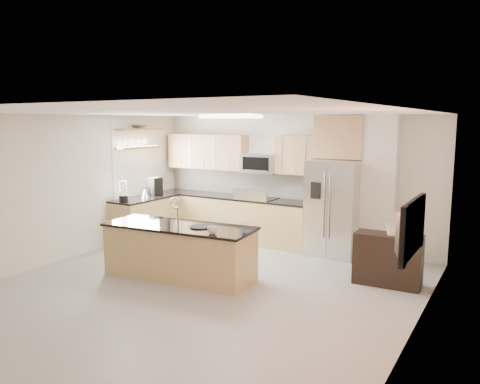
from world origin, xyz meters
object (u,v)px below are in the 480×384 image
Objects in this scene: microwave at (260,163)px; platter at (200,227)px; refrigerator at (334,208)px; coffee_maker at (155,187)px; flower_vase at (395,215)px; cup at (212,230)px; credenza at (388,260)px; bowl at (139,126)px; island at (180,251)px; television at (402,227)px; blender at (123,193)px; kettle at (145,193)px; range at (257,220)px.

microwave is 2.74m from platter.
refrigerator is at bearing 62.02° from platter.
flower_vase reaches higher than coffee_maker.
platter is 0.92× the size of coffee_maker.
refrigerator is at bearing 9.83° from coffee_maker.
cup is at bearing -108.62° from refrigerator.
credenza is 2.51× the size of bowl.
island is 2.34× the size of television.
island is 0.93m from cup.
microwave is 2.03× the size of coffee_maker.
cup reaches higher than platter.
platter is 0.84× the size of blender.
coffee_maker is 1.32m from bowl.
television reaches higher than island.
refrigerator is at bearing 31.04° from television.
kettle is (-3.68, -1.05, 0.13)m from refrigerator.
kettle is (-2.39, 1.39, 0.16)m from platter.
coffee_maker is (-2.09, -0.82, -0.53)m from microwave.
refrigerator is 4.07m from blender.
credenza is at bearing 18.34° from island.
coffee_maker reaches higher than cup.
platter is (-0.39, 0.24, -0.05)m from cup.
flower_vase is at bearing -1.44° from kettle.
credenza is 2.41× the size of blender.
range is 3.17m from credenza.
bowl reaches higher than coffee_maker.
blender is 1.04× the size of bowl.
range is 2.29m from coffee_maker.
island is 4.16× the size of flower_vase.
microwave is 2.79m from blender.
flower_vase is at bearing 25.34° from platter.
microwave is at bearing 174.14° from refrigerator.
microwave is 0.77× the size of credenza.
television reaches higher than coffee_maker.
kettle is at bearing 149.92° from platter.
island is 3.70m from television.
platter is 0.57× the size of flower_vase.
cup is 0.23× the size of flower_vase.
kettle is at bearing -164.11° from refrigerator.
bowl is (-0.16, -0.27, 1.29)m from coffee_maker.
bowl is (-3.91, -0.92, 1.50)m from refrigerator.
kettle is 0.41m from coffee_maker.
coffee_maker is at bearing -161.60° from range.
cup is at bearing -30.37° from kettle.
platter is at bearing 0.32° from island.
kettle is at bearing 175.88° from credenza.
credenza is 1.63× the size of flower_vase.
bowl reaches higher than microwave.
range is 3.32m from flower_vase.
cup is at bearing -20.59° from blender.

